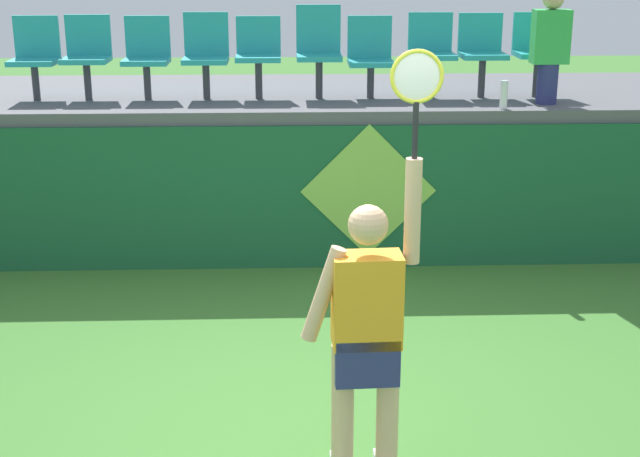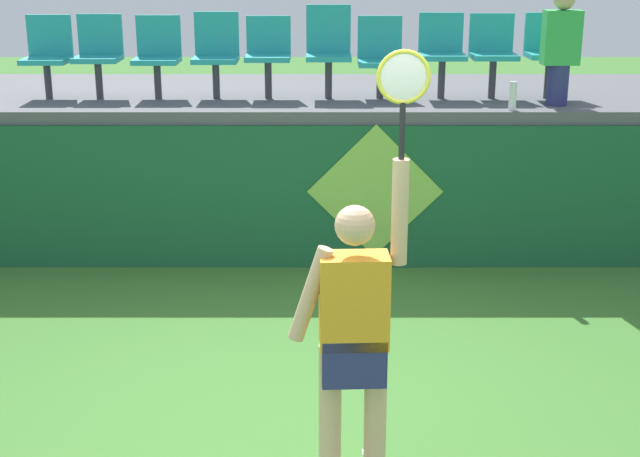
% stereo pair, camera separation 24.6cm
% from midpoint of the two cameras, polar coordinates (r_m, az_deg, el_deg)
% --- Properties ---
extents(ground_plane, '(40.00, 40.00, 0.00)m').
position_cam_midpoint_polar(ground_plane, '(5.82, -0.82, -13.14)').
color(ground_plane, '#3D752D').
extents(court_back_wall, '(12.65, 0.20, 1.37)m').
position_cam_midpoint_polar(court_back_wall, '(8.58, -0.49, 2.07)').
color(court_back_wall, '#195633').
rests_on(court_back_wall, ground_plane).
extents(spectator_platform, '(12.65, 2.52, 0.12)m').
position_cam_midpoint_polar(spectator_platform, '(9.60, -0.43, 8.28)').
color(spectator_platform, '#56565B').
rests_on(spectator_platform, court_back_wall).
extents(tennis_player, '(0.75, 0.28, 2.45)m').
position_cam_midpoint_polar(tennis_player, '(5.08, 3.71, -6.35)').
color(tennis_player, white).
rests_on(tennis_player, ground_plane).
extents(water_bottle, '(0.07, 0.07, 0.26)m').
position_cam_midpoint_polar(water_bottle, '(8.65, 12.94, 8.10)').
color(water_bottle, white).
rests_on(water_bottle, spectator_platform).
extents(stadium_chair_0, '(0.44, 0.42, 0.80)m').
position_cam_midpoint_polar(stadium_chair_0, '(9.48, -15.86, 10.58)').
color(stadium_chair_0, '#38383D').
rests_on(stadium_chair_0, spectator_platform).
extents(stadium_chair_1, '(0.44, 0.42, 0.81)m').
position_cam_midpoint_polar(stadium_chair_1, '(9.36, -12.84, 10.79)').
color(stadium_chair_1, '#38383D').
rests_on(stadium_chair_1, spectator_platform).
extents(stadium_chair_2, '(0.44, 0.42, 0.80)m').
position_cam_midpoint_polar(stadium_chair_2, '(9.25, -9.26, 10.83)').
color(stadium_chair_2, '#38383D').
rests_on(stadium_chair_2, spectator_platform).
extents(stadium_chair_3, '(0.44, 0.42, 0.83)m').
position_cam_midpoint_polar(stadium_chair_3, '(9.17, -5.63, 11.02)').
color(stadium_chair_3, '#38383D').
rests_on(stadium_chair_3, spectator_platform).
extents(stadium_chair_4, '(0.44, 0.42, 0.79)m').
position_cam_midpoint_polar(stadium_chair_4, '(9.13, -2.35, 11.04)').
color(stadium_chair_4, '#38383D').
rests_on(stadium_chair_4, spectator_platform).
extents(stadium_chair_5, '(0.44, 0.42, 0.90)m').
position_cam_midpoint_polar(stadium_chair_5, '(9.13, 1.46, 11.31)').
color(stadium_chair_5, '#38383D').
rests_on(stadium_chair_5, spectator_platform).
extents(stadium_chair_6, '(0.44, 0.42, 0.79)m').
position_cam_midpoint_polar(stadium_chair_6, '(9.16, 4.71, 10.84)').
color(stadium_chair_6, '#38383D').
rests_on(stadium_chair_6, spectator_platform).
extents(stadium_chair_7, '(0.44, 0.42, 0.82)m').
position_cam_midpoint_polar(stadium_chair_7, '(9.22, 8.55, 11.04)').
color(stadium_chair_7, '#38383D').
rests_on(stadium_chair_7, spectator_platform).
extents(stadium_chair_8, '(0.44, 0.42, 0.81)m').
position_cam_midpoint_polar(stadium_chair_8, '(9.30, 11.67, 10.92)').
color(stadium_chair_8, '#38383D').
rests_on(stadium_chair_8, spectator_platform).
extents(stadium_chair_9, '(0.44, 0.42, 0.82)m').
position_cam_midpoint_polar(stadium_chair_9, '(9.42, 15.01, 10.81)').
color(stadium_chair_9, '#38383D').
rests_on(stadium_chair_9, spectator_platform).
extents(spectator_0, '(0.34, 0.20, 1.08)m').
position_cam_midpoint_polar(spectator_0, '(8.98, 15.78, 11.02)').
color(spectator_0, navy).
rests_on(spectator_0, spectator_platform).
extents(wall_signage_mount, '(1.27, 0.01, 1.39)m').
position_cam_midpoint_polar(wall_signage_mount, '(8.71, 4.32, -2.46)').
color(wall_signage_mount, '#195633').
rests_on(wall_signage_mount, ground_plane).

